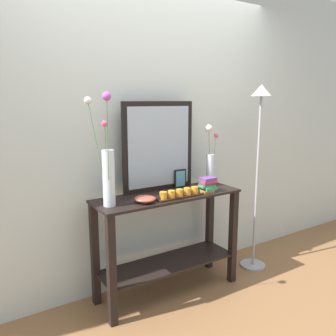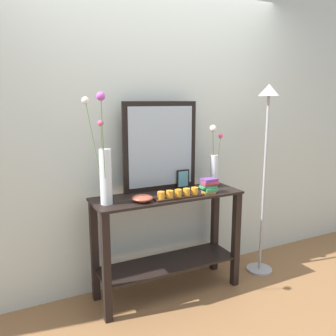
{
  "view_description": "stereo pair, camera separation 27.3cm",
  "coord_description": "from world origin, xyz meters",
  "px_view_note": "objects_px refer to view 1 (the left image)",
  "views": [
    {
      "loc": [
        -1.44,
        -2.26,
        1.6
      ],
      "look_at": [
        0.0,
        0.0,
        1.07
      ],
      "focal_mm": 36.94,
      "sensor_mm": 36.0,
      "label": 1
    },
    {
      "loc": [
        -1.21,
        -2.4,
        1.6
      ],
      "look_at": [
        0.0,
        0.0,
        1.07
      ],
      "focal_mm": 36.94,
      "sensor_mm": 36.0,
      "label": 2
    }
  ],
  "objects_px": {
    "tall_vase_left": "(108,170)",
    "picture_frame_small": "(180,178)",
    "decorative_bowl": "(145,199)",
    "vase_right": "(210,162)",
    "mirror_leaning": "(159,147)",
    "candle_tray": "(179,194)",
    "book_stack": "(208,185)",
    "console_table": "(168,233)",
    "floor_lamp": "(259,147)"
  },
  "relations": [
    {
      "from": "mirror_leaning",
      "to": "floor_lamp",
      "type": "height_order",
      "value": "floor_lamp"
    },
    {
      "from": "mirror_leaning",
      "to": "tall_vase_left",
      "type": "bearing_deg",
      "value": -159.46
    },
    {
      "from": "floor_lamp",
      "to": "tall_vase_left",
      "type": "bearing_deg",
      "value": 178.92
    },
    {
      "from": "tall_vase_left",
      "to": "console_table",
      "type": "bearing_deg",
      "value": 3.84
    },
    {
      "from": "book_stack",
      "to": "floor_lamp",
      "type": "bearing_deg",
      "value": 4.76
    },
    {
      "from": "tall_vase_left",
      "to": "candle_tray",
      "type": "relative_size",
      "value": 2.04
    },
    {
      "from": "candle_tray",
      "to": "decorative_bowl",
      "type": "xyz_separation_m",
      "value": [
        -0.29,
        0.03,
        0.0
      ]
    },
    {
      "from": "vase_right",
      "to": "picture_frame_small",
      "type": "relative_size",
      "value": 3.4
    },
    {
      "from": "tall_vase_left",
      "to": "picture_frame_small",
      "type": "bearing_deg",
      "value": 13.27
    },
    {
      "from": "picture_frame_small",
      "to": "decorative_bowl",
      "type": "height_order",
      "value": "picture_frame_small"
    },
    {
      "from": "decorative_bowl",
      "to": "book_stack",
      "type": "xyz_separation_m",
      "value": [
        0.58,
        -0.02,
        0.04
      ]
    },
    {
      "from": "decorative_bowl",
      "to": "floor_lamp",
      "type": "distance_m",
      "value": 1.24
    },
    {
      "from": "picture_frame_small",
      "to": "book_stack",
      "type": "distance_m",
      "value": 0.27
    },
    {
      "from": "console_table",
      "to": "mirror_leaning",
      "type": "relative_size",
      "value": 1.66
    },
    {
      "from": "decorative_bowl",
      "to": "console_table",
      "type": "bearing_deg",
      "value": 20.01
    },
    {
      "from": "book_stack",
      "to": "candle_tray",
      "type": "bearing_deg",
      "value": -178.94
    },
    {
      "from": "candle_tray",
      "to": "floor_lamp",
      "type": "height_order",
      "value": "floor_lamp"
    },
    {
      "from": "console_table",
      "to": "picture_frame_small",
      "type": "relative_size",
      "value": 7.73
    },
    {
      "from": "floor_lamp",
      "to": "candle_tray",
      "type": "bearing_deg",
      "value": -176.39
    },
    {
      "from": "decorative_bowl",
      "to": "book_stack",
      "type": "height_order",
      "value": "book_stack"
    },
    {
      "from": "decorative_bowl",
      "to": "vase_right",
      "type": "bearing_deg",
      "value": 11.46
    },
    {
      "from": "tall_vase_left",
      "to": "picture_frame_small",
      "type": "height_order",
      "value": "tall_vase_left"
    },
    {
      "from": "decorative_bowl",
      "to": "floor_lamp",
      "type": "height_order",
      "value": "floor_lamp"
    },
    {
      "from": "mirror_leaning",
      "to": "tall_vase_left",
      "type": "height_order",
      "value": "tall_vase_left"
    },
    {
      "from": "book_stack",
      "to": "floor_lamp",
      "type": "xyz_separation_m",
      "value": [
        0.63,
        0.05,
        0.26
      ]
    },
    {
      "from": "mirror_leaning",
      "to": "picture_frame_small",
      "type": "relative_size",
      "value": 4.66
    },
    {
      "from": "console_table",
      "to": "candle_tray",
      "type": "distance_m",
      "value": 0.38
    },
    {
      "from": "tall_vase_left",
      "to": "book_stack",
      "type": "height_order",
      "value": "tall_vase_left"
    },
    {
      "from": "tall_vase_left",
      "to": "book_stack",
      "type": "xyz_separation_m",
      "value": [
        0.84,
        -0.08,
        -0.2
      ]
    },
    {
      "from": "candle_tray",
      "to": "floor_lamp",
      "type": "bearing_deg",
      "value": 3.61
    },
    {
      "from": "candle_tray",
      "to": "picture_frame_small",
      "type": "xyz_separation_m",
      "value": [
        0.19,
        0.26,
        0.05
      ]
    },
    {
      "from": "console_table",
      "to": "floor_lamp",
      "type": "relative_size",
      "value": 0.71
    },
    {
      "from": "mirror_leaning",
      "to": "console_table",
      "type": "bearing_deg",
      "value": -95.25
    },
    {
      "from": "tall_vase_left",
      "to": "vase_right",
      "type": "distance_m",
      "value": 1.0
    },
    {
      "from": "mirror_leaning",
      "to": "tall_vase_left",
      "type": "distance_m",
      "value": 0.59
    },
    {
      "from": "picture_frame_small",
      "to": "candle_tray",
      "type": "bearing_deg",
      "value": -125.66
    },
    {
      "from": "candle_tray",
      "to": "floor_lamp",
      "type": "relative_size",
      "value": 0.23
    },
    {
      "from": "mirror_leaning",
      "to": "picture_frame_small",
      "type": "bearing_deg",
      "value": -8.02
    },
    {
      "from": "picture_frame_small",
      "to": "vase_right",
      "type": "bearing_deg",
      "value": -18.15
    },
    {
      "from": "tall_vase_left",
      "to": "decorative_bowl",
      "type": "bearing_deg",
      "value": -12.92
    },
    {
      "from": "tall_vase_left",
      "to": "floor_lamp",
      "type": "height_order",
      "value": "floor_lamp"
    },
    {
      "from": "tall_vase_left",
      "to": "mirror_leaning",
      "type": "bearing_deg",
      "value": 20.54
    },
    {
      "from": "candle_tray",
      "to": "book_stack",
      "type": "distance_m",
      "value": 0.29
    },
    {
      "from": "vase_right",
      "to": "tall_vase_left",
      "type": "bearing_deg",
      "value": -174.9
    },
    {
      "from": "vase_right",
      "to": "book_stack",
      "type": "relative_size",
      "value": 3.54
    },
    {
      "from": "book_stack",
      "to": "floor_lamp",
      "type": "distance_m",
      "value": 0.68
    },
    {
      "from": "decorative_bowl",
      "to": "floor_lamp",
      "type": "relative_size",
      "value": 0.09
    },
    {
      "from": "mirror_leaning",
      "to": "picture_frame_small",
      "type": "height_order",
      "value": "mirror_leaning"
    },
    {
      "from": "console_table",
      "to": "book_stack",
      "type": "bearing_deg",
      "value": -20.13
    },
    {
      "from": "candle_tray",
      "to": "decorative_bowl",
      "type": "distance_m",
      "value": 0.29
    }
  ]
}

